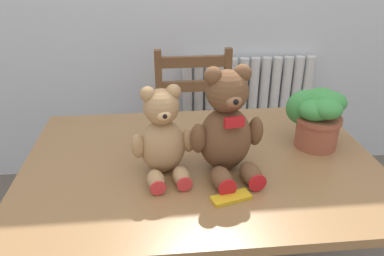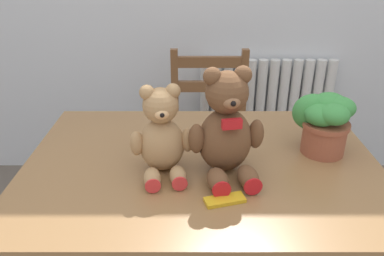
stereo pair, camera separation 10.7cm
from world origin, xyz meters
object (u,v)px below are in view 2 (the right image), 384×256
object	(u,v)px
teddy_bear_left	(163,136)
chocolate_bar	(225,200)
wooden_chair_behind	(210,136)
potted_plant	(325,119)
teddy_bear_right	(227,129)

from	to	relation	value
teddy_bear_left	chocolate_bar	xyz separation A→B (m)	(0.19, -0.17, -0.12)
wooden_chair_behind	potted_plant	world-z (taller)	potted_plant
chocolate_bar	teddy_bear_right	bearing A→B (deg)	85.72
teddy_bear_right	teddy_bear_left	bearing A→B (deg)	-10.25
potted_plant	wooden_chair_behind	bearing A→B (deg)	118.33
chocolate_bar	teddy_bear_left	bearing A→B (deg)	138.27
teddy_bear_left	chocolate_bar	bearing A→B (deg)	129.77
chocolate_bar	wooden_chair_behind	bearing A→B (deg)	89.93
wooden_chair_behind	chocolate_bar	xyz separation A→B (m)	(-0.00, -0.99, 0.31)
teddy_bear_left	potted_plant	world-z (taller)	teddy_bear_left
teddy_bear_right	chocolate_bar	distance (m)	0.23
teddy_bear_left	chocolate_bar	distance (m)	0.29
wooden_chair_behind	teddy_bear_right	xyz separation A→B (m)	(0.01, -0.82, 0.45)
wooden_chair_behind	teddy_bear_left	world-z (taller)	teddy_bear_left
teddy_bear_right	chocolate_bar	size ratio (longest dim) A/B	2.97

